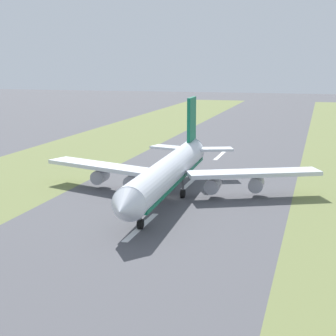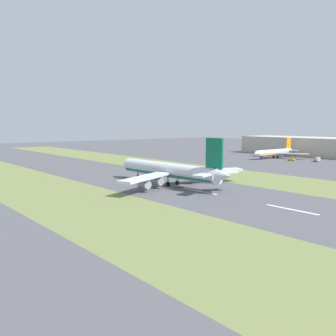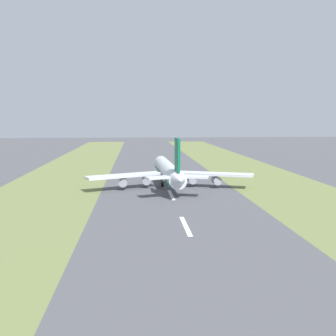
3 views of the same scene
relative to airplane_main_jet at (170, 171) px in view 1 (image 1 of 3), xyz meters
The scene contains 5 objects.
ground_plane 6.10m from the airplane_main_jet, 128.42° to the right, with size 800.00×800.00×0.00m, color #4C4C51.
centreline_dash_near 58.41m from the airplane_main_jet, 90.59° to the right, with size 1.20×18.00×0.01m, color silver.
centreline_dash_mid 19.08m from the airplane_main_jet, 91.89° to the right, with size 1.20×18.00×0.01m, color silver.
centreline_dash_far 22.72m from the airplane_main_jet, 91.56° to the left, with size 1.20×18.00×0.01m, color silver.
airplane_main_jet is the anchor object (origin of this frame).
Camera 1 is at (-30.35, 114.60, 29.40)m, focal length 60.00 mm.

